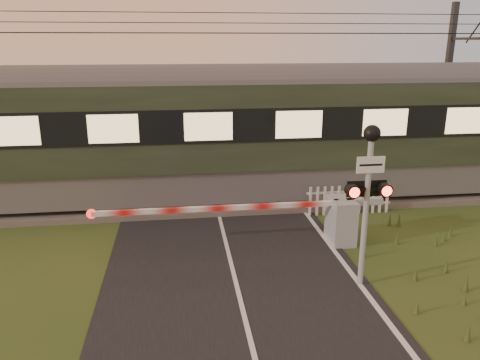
{
  "coord_description": "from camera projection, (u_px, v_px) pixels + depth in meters",
  "views": [
    {
      "loc": [
        -1.16,
        -8.73,
        5.27
      ],
      "look_at": [
        0.43,
        3.2,
        1.68
      ],
      "focal_mm": 35.0,
      "sensor_mm": 36.0,
      "label": 1
    }
  ],
  "objects": [
    {
      "name": "boom_gate",
      "position": [
        328.0,
        219.0,
        12.54
      ],
      "size": [
        7.72,
        0.94,
        1.26
      ],
      "color": "gray",
      "rests_on": "ground"
    },
    {
      "name": "picket_fence",
      "position": [
        349.0,
        200.0,
        14.7
      ],
      "size": [
        2.75,
        0.08,
        0.94
      ],
      "color": "silver",
      "rests_on": "ground"
    },
    {
      "name": "overhead_wires",
      "position": [
        212.0,
        25.0,
        14.48
      ],
      "size": [
        120.0,
        0.62,
        0.62
      ],
      "color": "black",
      "rests_on": "ground"
    },
    {
      "name": "road",
      "position": [
        242.0,
        304.0,
        9.72
      ],
      "size": [
        6.0,
        140.0,
        0.03
      ],
      "color": "black",
      "rests_on": "ground"
    },
    {
      "name": "track_bed",
      "position": [
        215.0,
        198.0,
        16.1
      ],
      "size": [
        140.0,
        3.4,
        0.39
      ],
      "color": "#47423D",
      "rests_on": "ground"
    },
    {
      "name": "crossing_signal",
      "position": [
        368.0,
        178.0,
        9.82
      ],
      "size": [
        0.92,
        0.37,
        3.63
      ],
      "color": "gray",
      "rests_on": "ground"
    },
    {
      "name": "catenary_mast",
      "position": [
        447.0,
        88.0,
        18.42
      ],
      "size": [
        0.21,
        2.45,
        6.68
      ],
      "color": "#2D2D30",
      "rests_on": "ground"
    },
    {
      "name": "ground",
      "position": [
        240.0,
        299.0,
        9.94
      ],
      "size": [
        160.0,
        160.0,
        0.0
      ],
      "primitive_type": "plane",
      "color": "#2D4319",
      "rests_on": "ground"
    }
  ]
}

